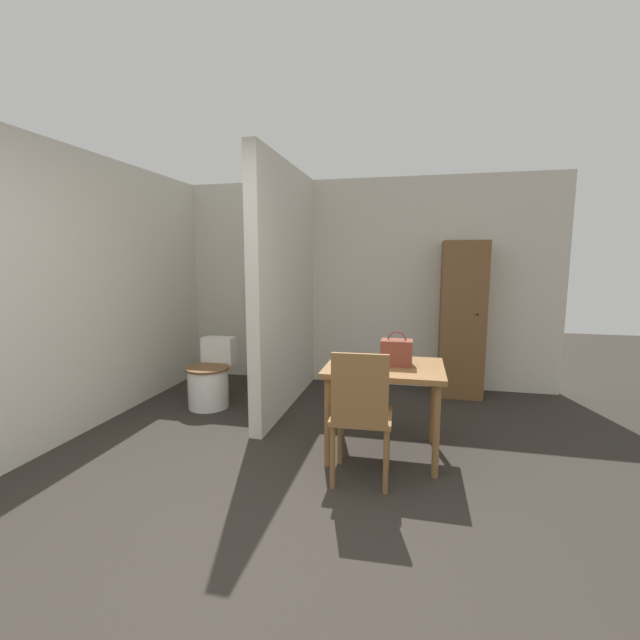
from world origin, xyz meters
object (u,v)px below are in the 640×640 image
(toilet, at_px, (210,380))
(handbag, at_px, (397,352))
(wooden_chair, at_px, (361,411))
(dining_table, at_px, (384,377))
(wooden_cabinet, at_px, (462,319))

(toilet, xyz_separation_m, handbag, (1.97, -0.73, 0.55))
(wooden_chair, bearing_deg, handbag, 65.84)
(dining_table, distance_m, handbag, 0.22)
(dining_table, height_order, toilet, dining_table)
(handbag, relative_size, wooden_cabinet, 0.16)
(wooden_chair, xyz_separation_m, handbag, (0.21, 0.52, 0.31))
(toilet, distance_m, wooden_cabinet, 2.85)
(wooden_chair, xyz_separation_m, toilet, (-1.76, 1.24, -0.24))
(dining_table, xyz_separation_m, toilet, (-1.88, 0.75, -0.35))
(toilet, height_order, wooden_cabinet, wooden_cabinet)
(toilet, distance_m, handbag, 2.17)
(handbag, xyz_separation_m, wooden_cabinet, (0.65, 1.70, 0.04))
(dining_table, bearing_deg, wooden_chair, -103.68)
(dining_table, height_order, wooden_cabinet, wooden_cabinet)
(wooden_chair, relative_size, toilet, 1.36)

